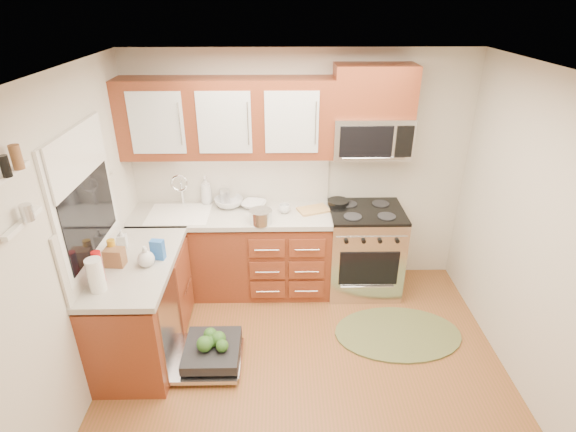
{
  "coord_description": "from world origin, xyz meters",
  "views": [
    {
      "loc": [
        -0.21,
        -2.71,
        2.96
      ],
      "look_at": [
        -0.14,
        0.85,
        1.18
      ],
      "focal_mm": 28.0,
      "sensor_mm": 36.0,
      "label": 1
    }
  ],
  "objects_px": {
    "microwave": "(371,136)",
    "cutting_board": "(313,210)",
    "sink": "(180,225)",
    "bowl_b": "(229,202)",
    "upper_cabinets": "(226,118)",
    "rug": "(398,334)",
    "paper_towel_roll": "(96,275)",
    "skillet": "(338,202)",
    "cup": "(284,209)",
    "bowl_a": "(254,205)",
    "stock_pot": "(261,217)",
    "range": "(364,250)",
    "dishwasher": "(208,354)"
  },
  "relations": [
    {
      "from": "microwave",
      "to": "bowl_b",
      "type": "height_order",
      "value": "microwave"
    },
    {
      "from": "upper_cabinets",
      "to": "cup",
      "type": "height_order",
      "value": "upper_cabinets"
    },
    {
      "from": "range",
      "to": "rug",
      "type": "distance_m",
      "value": 0.95
    },
    {
      "from": "cutting_board",
      "to": "dishwasher",
      "type": "bearing_deg",
      "value": -130.04
    },
    {
      "from": "dishwasher",
      "to": "skillet",
      "type": "relative_size",
      "value": 3.07
    },
    {
      "from": "cutting_board",
      "to": "microwave",
      "type": "bearing_deg",
      "value": 7.3
    },
    {
      "from": "bowl_b",
      "to": "range",
      "type": "bearing_deg",
      "value": -6.75
    },
    {
      "from": "upper_cabinets",
      "to": "bowl_a",
      "type": "distance_m",
      "value": 0.95
    },
    {
      "from": "stock_pot",
      "to": "bowl_a",
      "type": "distance_m",
      "value": 0.36
    },
    {
      "from": "sink",
      "to": "stock_pot",
      "type": "height_order",
      "value": "stock_pot"
    },
    {
      "from": "stock_pot",
      "to": "cutting_board",
      "type": "bearing_deg",
      "value": 25.81
    },
    {
      "from": "upper_cabinets",
      "to": "skillet",
      "type": "height_order",
      "value": "upper_cabinets"
    },
    {
      "from": "upper_cabinets",
      "to": "bowl_b",
      "type": "distance_m",
      "value": 0.9
    },
    {
      "from": "skillet",
      "to": "stock_pot",
      "type": "relative_size",
      "value": 1.02
    },
    {
      "from": "bowl_b",
      "to": "bowl_a",
      "type": "bearing_deg",
      "value": -6.4
    },
    {
      "from": "stock_pot",
      "to": "bowl_b",
      "type": "bearing_deg",
      "value": 132.65
    },
    {
      "from": "range",
      "to": "rug",
      "type": "height_order",
      "value": "range"
    },
    {
      "from": "rug",
      "to": "cutting_board",
      "type": "distance_m",
      "value": 1.48
    },
    {
      "from": "microwave",
      "to": "cup",
      "type": "distance_m",
      "value": 1.13
    },
    {
      "from": "stock_pot",
      "to": "paper_towel_roll",
      "type": "bearing_deg",
      "value": -137.52
    },
    {
      "from": "microwave",
      "to": "bowl_a",
      "type": "xyz_separation_m",
      "value": [
        -1.17,
        0.02,
        -0.74
      ]
    },
    {
      "from": "microwave",
      "to": "stock_pot",
      "type": "relative_size",
      "value": 3.39
    },
    {
      "from": "upper_cabinets",
      "to": "paper_towel_roll",
      "type": "bearing_deg",
      "value": -121.14
    },
    {
      "from": "range",
      "to": "microwave",
      "type": "relative_size",
      "value": 1.25
    },
    {
      "from": "range",
      "to": "skillet",
      "type": "relative_size",
      "value": 4.16
    },
    {
      "from": "sink",
      "to": "bowl_b",
      "type": "distance_m",
      "value": 0.55
    },
    {
      "from": "sink",
      "to": "upper_cabinets",
      "type": "bearing_deg",
      "value": 16.45
    },
    {
      "from": "range",
      "to": "sink",
      "type": "xyz_separation_m",
      "value": [
        -1.93,
        -0.01,
        0.33
      ]
    },
    {
      "from": "dishwasher",
      "to": "cup",
      "type": "height_order",
      "value": "cup"
    },
    {
      "from": "skillet",
      "to": "cup",
      "type": "bearing_deg",
      "value": -165.59
    },
    {
      "from": "sink",
      "to": "paper_towel_roll",
      "type": "distance_m",
      "value": 1.36
    },
    {
      "from": "paper_towel_roll",
      "to": "cutting_board",
      "type": "bearing_deg",
      "value": 38.01
    },
    {
      "from": "rug",
      "to": "paper_towel_roll",
      "type": "relative_size",
      "value": 4.52
    },
    {
      "from": "upper_cabinets",
      "to": "cutting_board",
      "type": "distance_m",
      "value": 1.27
    },
    {
      "from": "upper_cabinets",
      "to": "bowl_a",
      "type": "height_order",
      "value": "upper_cabinets"
    },
    {
      "from": "sink",
      "to": "skillet",
      "type": "relative_size",
      "value": 2.72
    },
    {
      "from": "bowl_b",
      "to": "cup",
      "type": "relative_size",
      "value": 2.54
    },
    {
      "from": "range",
      "to": "skillet",
      "type": "xyz_separation_m",
      "value": [
        -0.28,
        0.16,
        0.5
      ]
    },
    {
      "from": "dishwasher",
      "to": "range",
      "type": "bearing_deg",
      "value": 36.27
    },
    {
      "from": "bowl_b",
      "to": "upper_cabinets",
      "type": "bearing_deg",
      "value": -39.09
    },
    {
      "from": "range",
      "to": "skillet",
      "type": "height_order",
      "value": "skillet"
    },
    {
      "from": "microwave",
      "to": "dishwasher",
      "type": "relative_size",
      "value": 1.09
    },
    {
      "from": "cutting_board",
      "to": "paper_towel_roll",
      "type": "relative_size",
      "value": 1.17
    },
    {
      "from": "stock_pot",
      "to": "microwave",
      "type": "bearing_deg",
      "value": 16.91
    },
    {
      "from": "upper_cabinets",
      "to": "rug",
      "type": "bearing_deg",
      "value": -29.9
    },
    {
      "from": "skillet",
      "to": "cup",
      "type": "xyz_separation_m",
      "value": [
        -0.57,
        -0.15,
        -0.0
      ]
    },
    {
      "from": "microwave",
      "to": "cutting_board",
      "type": "bearing_deg",
      "value": -172.7
    },
    {
      "from": "microwave",
      "to": "dishwasher",
      "type": "xyz_separation_m",
      "value": [
        -1.54,
        -1.25,
        -1.6
      ]
    },
    {
      "from": "bowl_b",
      "to": "microwave",
      "type": "bearing_deg",
      "value": -1.99
    },
    {
      "from": "stock_pot",
      "to": "cup",
      "type": "bearing_deg",
      "value": 43.03
    }
  ]
}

